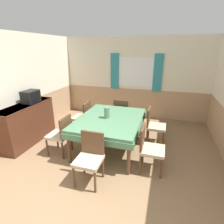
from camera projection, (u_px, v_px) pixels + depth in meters
name	position (u px, v px, depth m)	size (l,w,h in m)	color
wall_back	(134.00, 78.00, 5.73)	(5.11, 0.10, 2.60)	silver
wall_left	(26.00, 87.00, 4.44)	(0.05, 4.71, 2.60)	silver
dining_table	(110.00, 122.00, 3.95)	(1.41, 1.79, 0.76)	#4C7A56
chair_head_window	(122.00, 112.00, 5.02)	(0.44, 0.44, 0.89)	brown
chair_head_near	(90.00, 156.00, 2.99)	(0.44, 0.44, 0.89)	brown
chair_right_near	(149.00, 147.00, 3.26)	(0.44, 0.44, 0.89)	brown
chair_left_far	(83.00, 116.00, 4.75)	(0.44, 0.44, 0.89)	brown
chair_right_far	(154.00, 124.00, 4.23)	(0.44, 0.44, 0.89)	brown
chair_left_near	(61.00, 133.00, 3.78)	(0.44, 0.44, 0.89)	brown
sideboard	(28.00, 123.00, 4.28)	(0.46, 1.50, 0.98)	#4C2819
tv	(31.00, 96.00, 4.24)	(0.29, 0.40, 0.29)	black
vase	(107.00, 113.00, 3.88)	(0.13, 0.13, 0.25)	slate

